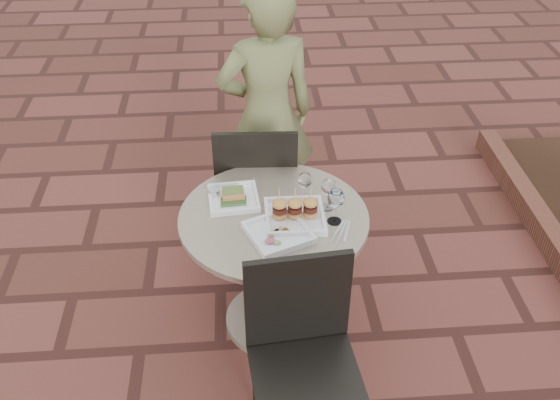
{
  "coord_description": "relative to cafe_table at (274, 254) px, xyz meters",
  "views": [
    {
      "loc": [
        -0.27,
        -2.15,
        2.55
      ],
      "look_at": [
        -0.1,
        0.15,
        0.82
      ],
      "focal_mm": 40.0,
      "sensor_mm": 36.0,
      "label": 1
    }
  ],
  "objects": [
    {
      "name": "chair_near",
      "position": [
        0.07,
        -0.62,
        0.07
      ],
      "size": [
        0.48,
        0.48,
        0.93
      ],
      "rotation": [
        0.0,
        0.0,
        0.1
      ],
      "color": "black",
      "rests_on": "ground"
    },
    {
      "name": "steel_ramekin",
      "position": [
        -0.28,
        0.17,
        0.27
      ],
      "size": [
        0.07,
        0.07,
        0.05
      ],
      "primitive_type": "cylinder",
      "rotation": [
        0.0,
        0.0,
        -0.19
      ],
      "color": "silver",
      "rests_on": "cafe_table"
    },
    {
      "name": "plate_tuna",
      "position": [
        0.01,
        -0.14,
        0.26
      ],
      "size": [
        0.34,
        0.34,
        0.03
      ],
      "rotation": [
        0.0,
        0.0,
        0.39
      ],
      "color": "white",
      "rests_on": "cafe_table"
    },
    {
      "name": "wine_glass_mid",
      "position": [
        0.16,
        0.12,
        0.36
      ],
      "size": [
        0.07,
        0.07,
        0.16
      ],
      "color": "white",
      "rests_on": "cafe_table"
    },
    {
      "name": "wine_glass_right",
      "position": [
        0.28,
        -0.07,
        0.38
      ],
      "size": [
        0.08,
        0.08,
        0.19
      ],
      "color": "white",
      "rests_on": "cafe_table"
    },
    {
      "name": "plate_salmon",
      "position": [
        -0.19,
        0.13,
        0.26
      ],
      "size": [
        0.26,
        0.26,
        0.07
      ],
      "rotation": [
        0.0,
        0.0,
        0.08
      ],
      "color": "white",
      "rests_on": "cafe_table"
    },
    {
      "name": "cafe_table",
      "position": [
        0.0,
        0.0,
        0.0
      ],
      "size": [
        0.9,
        0.9,
        0.73
      ],
      "color": "gray",
      "rests_on": "ground"
    },
    {
      "name": "diner",
      "position": [
        0.02,
        0.85,
        0.3
      ],
      "size": [
        0.64,
        0.48,
        1.57
      ],
      "primitive_type": "imported",
      "rotation": [
        0.0,
        0.0,
        3.33
      ],
      "color": "olive",
      "rests_on": "ground"
    },
    {
      "name": "wine_glass_far",
      "position": [
        0.26,
        0.04,
        0.36
      ],
      "size": [
        0.07,
        0.07,
        0.17
      ],
      "color": "white",
      "rests_on": "cafe_table"
    },
    {
      "name": "chair_far",
      "position": [
        -0.06,
        0.53,
        0.07
      ],
      "size": [
        0.46,
        0.46,
        0.93
      ],
      "rotation": [
        0.0,
        0.0,
        3.09
      ],
      "color": "black",
      "rests_on": "ground"
    },
    {
      "name": "plate_sliders",
      "position": [
        0.1,
        -0.03,
        0.29
      ],
      "size": [
        0.28,
        0.28,
        0.18
      ],
      "rotation": [
        0.0,
        0.0,
        -0.01
      ],
      "color": "white",
      "rests_on": "cafe_table"
    },
    {
      "name": "ground",
      "position": [
        0.13,
        -0.15,
        -0.48
      ],
      "size": [
        60.0,
        60.0,
        0.0
      ],
      "primitive_type": "plane",
      "color": "brown",
      "rests_on": "ground"
    },
    {
      "name": "cutlery_set",
      "position": [
        0.3,
        -0.14,
        0.25
      ],
      "size": [
        0.15,
        0.2,
        0.0
      ],
      "primitive_type": null,
      "rotation": [
        0.0,
        0.0,
        -0.38
      ],
      "color": "silver",
      "rests_on": "cafe_table"
    }
  ]
}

